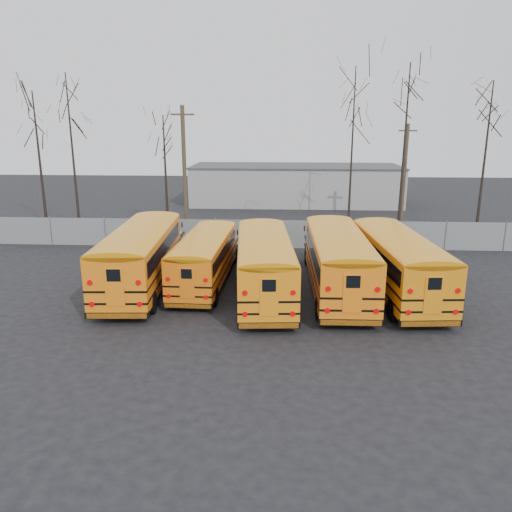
# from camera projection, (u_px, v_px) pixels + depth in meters

# --- Properties ---
(ground) EXTENTS (120.00, 120.00, 0.00)m
(ground) POSITION_uv_depth(u_px,v_px,m) (265.00, 309.00, 23.83)
(ground) COLOR black
(ground) RESTS_ON ground
(fence) EXTENTS (40.00, 0.04, 2.00)m
(fence) POSITION_uv_depth(u_px,v_px,m) (272.00, 234.00, 35.13)
(fence) COLOR gray
(fence) RESTS_ON ground
(distant_building) EXTENTS (22.00, 8.00, 4.00)m
(distant_building) POSITION_uv_depth(u_px,v_px,m) (295.00, 185.00, 54.04)
(distant_building) COLOR #9A9B96
(distant_building) RESTS_ON ground
(bus_a) EXTENTS (3.49, 12.20, 3.38)m
(bus_a) POSITION_uv_depth(u_px,v_px,m) (142.00, 252.00, 26.45)
(bus_a) COLOR black
(bus_a) RESTS_ON ground
(bus_b) EXTENTS (2.64, 10.23, 2.84)m
(bus_b) POSITION_uv_depth(u_px,v_px,m) (205.00, 255.00, 27.06)
(bus_b) COLOR black
(bus_b) RESTS_ON ground
(bus_c) EXTENTS (3.53, 11.63, 3.21)m
(bus_c) POSITION_uv_depth(u_px,v_px,m) (264.00, 260.00, 25.23)
(bus_c) COLOR black
(bus_c) RESTS_ON ground
(bus_d) EXTENTS (2.94, 11.88, 3.31)m
(bus_d) POSITION_uv_depth(u_px,v_px,m) (338.00, 257.00, 25.64)
(bus_d) COLOR black
(bus_d) RESTS_ON ground
(bus_e) EXTENTS (3.57, 11.70, 3.23)m
(bus_e) POSITION_uv_depth(u_px,v_px,m) (397.00, 259.00, 25.45)
(bus_e) COLOR black
(bus_e) RESTS_ON ground
(utility_pole_left) EXTENTS (1.70, 0.67, 9.81)m
(utility_pole_left) POSITION_uv_depth(u_px,v_px,m) (185.00, 172.00, 37.29)
(utility_pole_left) COLOR #453927
(utility_pole_left) RESTS_ON ground
(utility_pole_right) EXTENTS (1.51, 0.26, 8.51)m
(utility_pole_right) POSITION_uv_depth(u_px,v_px,m) (404.00, 175.00, 41.68)
(utility_pole_right) COLOR #483A28
(utility_pole_right) RESTS_ON ground
(tree_0) EXTENTS (0.26, 0.26, 10.97)m
(tree_0) POSITION_uv_depth(u_px,v_px,m) (40.00, 163.00, 39.76)
(tree_0) COLOR black
(tree_0) RESTS_ON ground
(tree_1) EXTENTS (0.26, 0.26, 12.02)m
(tree_1) POSITION_uv_depth(u_px,v_px,m) (73.00, 159.00, 36.79)
(tree_1) COLOR black
(tree_1) RESTS_ON ground
(tree_2) EXTENTS (0.26, 0.26, 9.17)m
(tree_2) POSITION_uv_depth(u_px,v_px,m) (166.00, 174.00, 40.39)
(tree_2) COLOR black
(tree_2) RESTS_ON ground
(tree_3) EXTENTS (0.26, 0.26, 12.37)m
(tree_3) POSITION_uv_depth(u_px,v_px,m) (352.00, 157.00, 35.82)
(tree_3) COLOR black
(tree_3) RESTS_ON ground
(tree_4) EXTENTS (0.26, 0.26, 12.92)m
(tree_4) POSITION_uv_depth(u_px,v_px,m) (404.00, 151.00, 38.58)
(tree_4) COLOR black
(tree_4) RESTS_ON ground
(tree_5) EXTENTS (0.26, 0.26, 11.43)m
(tree_5) POSITION_uv_depth(u_px,v_px,m) (484.00, 164.00, 35.93)
(tree_5) COLOR black
(tree_5) RESTS_ON ground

